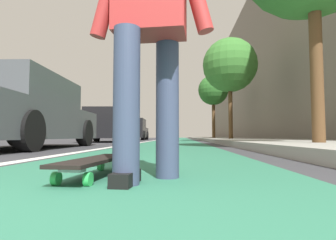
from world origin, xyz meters
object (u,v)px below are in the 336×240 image
(skateboard, at_px, (96,162))
(parked_car_far, at_px, (132,130))
(parked_car_mid, at_px, (108,126))
(skater_person, at_px, (150,16))
(traffic_light, at_px, (160,110))
(street_tree_mid, at_px, (230,65))
(street_tree_far, at_px, (213,90))
(parked_car_near, at_px, (22,113))

(skateboard, distance_m, parked_car_far, 17.35)
(skateboard, xyz_separation_m, parked_car_mid, (10.41, 2.78, 0.61))
(parked_car_mid, xyz_separation_m, parked_car_far, (6.70, 0.10, -0.00))
(skateboard, distance_m, skater_person, 0.92)
(skateboard, distance_m, traffic_light, 24.75)
(parked_car_mid, bearing_deg, parked_car_far, 0.81)
(street_tree_mid, distance_m, street_tree_far, 6.72)
(skateboard, distance_m, street_tree_mid, 12.29)
(skateboard, distance_m, street_tree_far, 18.67)
(parked_car_far, relative_size, street_tree_far, 0.86)
(parked_car_near, bearing_deg, parked_car_far, 0.30)
(skater_person, distance_m, street_tree_mid, 12.13)
(skater_person, xyz_separation_m, street_tree_mid, (11.53, -2.56, 2.75))
(street_tree_far, bearing_deg, traffic_light, 34.26)
(street_tree_far, bearing_deg, parked_car_near, 158.22)
(parked_car_near, distance_m, parked_car_mid, 6.59)
(skateboard, relative_size, parked_car_mid, 0.21)
(skater_person, height_order, street_tree_far, street_tree_far)
(parked_car_far, relative_size, street_tree_mid, 0.82)
(parked_car_far, bearing_deg, street_tree_far, -80.20)
(street_tree_mid, xyz_separation_m, street_tree_far, (6.72, 0.00, -0.08))
(street_tree_far, bearing_deg, skater_person, 172.00)
(skateboard, height_order, traffic_light, traffic_light)
(parked_car_mid, xyz_separation_m, street_tree_mid, (0.98, -5.68, 2.98))
(parked_car_mid, height_order, street_tree_mid, street_tree_mid)
(traffic_light, bearing_deg, street_tree_far, -145.74)
(parked_car_near, bearing_deg, street_tree_far, -21.78)
(street_tree_mid, bearing_deg, parked_car_mid, 99.74)
(parked_car_mid, bearing_deg, street_tree_far, -36.45)
(skater_person, relative_size, street_tree_mid, 0.33)
(skateboard, bearing_deg, parked_car_near, 36.30)
(parked_car_near, bearing_deg, skater_person, -141.54)
(traffic_light, bearing_deg, skateboard, -176.55)
(parked_car_near, bearing_deg, parked_car_mid, -0.22)
(street_tree_far, bearing_deg, street_tree_mid, -180.00)
(skater_person, relative_size, traffic_light, 0.40)
(parked_car_far, height_order, street_tree_far, street_tree_far)
(traffic_light, bearing_deg, street_tree_mid, -161.57)
(parked_car_mid, relative_size, street_tree_far, 0.86)
(parked_car_near, xyz_separation_m, traffic_light, (20.73, -1.32, 2.14))
(parked_car_near, relative_size, street_tree_far, 0.93)
(skateboard, bearing_deg, skater_person, -113.28)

